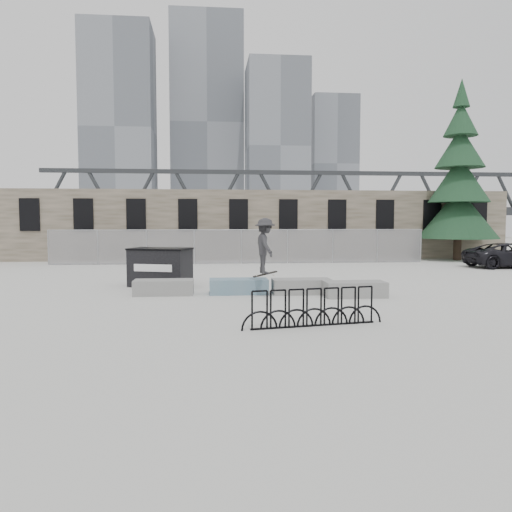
{
  "coord_description": "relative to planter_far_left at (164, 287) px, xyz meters",
  "views": [
    {
      "loc": [
        -1.94,
        -16.78,
        2.5
      ],
      "look_at": [
        -0.3,
        0.29,
        1.3
      ],
      "focal_mm": 35.0,
      "sensor_mm": 36.0,
      "label": 1
    }
  ],
  "objects": [
    {
      "name": "skyline_towers",
      "position": [
        2.44,
        93.54,
        20.51
      ],
      "size": [
        58.0,
        28.0,
        48.0
      ],
      "color": "slate",
      "rests_on": "ground"
    },
    {
      "name": "stone_wall",
      "position": [
        3.45,
        15.97,
        1.98
      ],
      "size": [
        36.0,
        2.58,
        4.5
      ],
      "color": "brown",
      "rests_on": "ground"
    },
    {
      "name": "planter_far_left",
      "position": [
        0.0,
        0.0,
        0.0
      ],
      "size": [
        2.0,
        0.9,
        0.51
      ],
      "color": "gray",
      "rests_on": "ground"
    },
    {
      "name": "spruce_tree",
      "position": [
        17.52,
        13.65,
        4.41
      ],
      "size": [
        5.0,
        5.0,
        11.5
      ],
      "color": "#38281E",
      "rests_on": "ground"
    },
    {
      "name": "dumpster",
      "position": [
        -0.32,
        2.31,
        0.46
      ],
      "size": [
        2.56,
        2.02,
        1.47
      ],
      "rotation": [
        0.0,
        0.0,
        -0.33
      ],
      "color": "black",
      "rests_on": "ground"
    },
    {
      "name": "truss_bridge",
      "position": [
        13.45,
        54.73,
        3.85
      ],
      "size": [
        70.0,
        3.0,
        9.8
      ],
      "color": "#2D3033",
      "rests_on": "ground"
    },
    {
      "name": "suv",
      "position": [
        17.77,
        8.36,
        0.39
      ],
      "size": [
        4.85,
        2.36,
        1.33
      ],
      "primitive_type": "imported",
      "rotation": [
        0.0,
        0.0,
        1.6
      ],
      "color": "black",
      "rests_on": "ground"
    },
    {
      "name": "planter_center_left",
      "position": [
        2.55,
        0.02,
        0.0
      ],
      "size": [
        2.0,
        0.9,
        0.51
      ],
      "color": "#2C6385",
      "rests_on": "ground"
    },
    {
      "name": "planter_offset",
      "position": [
        6.33,
        -1.1,
        0.0
      ],
      "size": [
        2.0,
        0.9,
        0.51
      ],
      "color": "gray",
      "rests_on": "ground"
    },
    {
      "name": "skateboarder",
      "position": [
        3.35,
        -0.99,
        1.42
      ],
      "size": [
        0.85,
        1.26,
        1.93
      ],
      "rotation": [
        0.0,
        0.0,
        1.73
      ],
      "color": "#2C2B2E",
      "rests_on": "ground"
    },
    {
      "name": "bike_rack",
      "position": [
        4.01,
        -5.52,
        0.16
      ],
      "size": [
        3.54,
        0.72,
        0.9
      ],
      "rotation": [
        0.0,
        0.0,
        0.19
      ],
      "color": "black",
      "rests_on": "ground"
    },
    {
      "name": "planter_center_right",
      "position": [
        4.71,
        -0.2,
        0.0
      ],
      "size": [
        2.0,
        0.9,
        0.51
      ],
      "color": "gray",
      "rests_on": "ground"
    },
    {
      "name": "chainlink_fence",
      "position": [
        3.45,
        12.23,
        0.76
      ],
      "size": [
        22.06,
        0.06,
        2.02
      ],
      "color": "gray",
      "rests_on": "ground"
    },
    {
      "name": "ground",
      "position": [
        3.45,
        -0.27,
        -0.28
      ],
      "size": [
        120.0,
        120.0,
        0.0
      ],
      "primitive_type": "plane",
      "color": "#BABAB5",
      "rests_on": "ground"
    }
  ]
}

